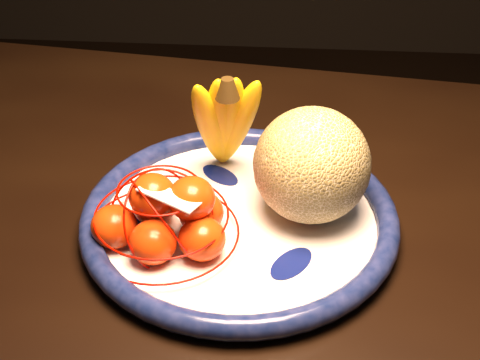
# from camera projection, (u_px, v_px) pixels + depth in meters

# --- Properties ---
(dining_table) EXTENTS (1.68, 1.13, 0.79)m
(dining_table) POSITION_uv_depth(u_px,v_px,m) (249.00, 291.00, 0.96)
(dining_table) COLOR black
(dining_table) RESTS_ON ground
(fruit_bowl) EXTENTS (0.40, 0.40, 0.03)m
(fruit_bowl) POSITION_uv_depth(u_px,v_px,m) (239.00, 220.00, 0.92)
(fruit_bowl) COLOR white
(fruit_bowl) RESTS_ON dining_table
(cantaloupe) EXTENTS (0.14, 0.14, 0.14)m
(cantaloupe) POSITION_uv_depth(u_px,v_px,m) (312.00, 165.00, 0.89)
(cantaloupe) COLOR olive
(cantaloupe) RESTS_ON fruit_bowl
(banana_bunch) EXTENTS (0.12, 0.11, 0.18)m
(banana_bunch) POSITION_uv_depth(u_px,v_px,m) (225.00, 118.00, 0.95)
(banana_bunch) COLOR #DFB707
(banana_bunch) RESTS_ON fruit_bowl
(mandarin_bag) EXTENTS (0.23, 0.23, 0.12)m
(mandarin_bag) POSITION_uv_depth(u_px,v_px,m) (166.00, 217.00, 0.87)
(mandarin_bag) COLOR #F6350E
(mandarin_bag) RESTS_ON fruit_bowl
(price_tag) EXTENTS (0.08, 0.06, 0.01)m
(price_tag) POSITION_uv_depth(u_px,v_px,m) (169.00, 196.00, 0.83)
(price_tag) COLOR white
(price_tag) RESTS_ON mandarin_bag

